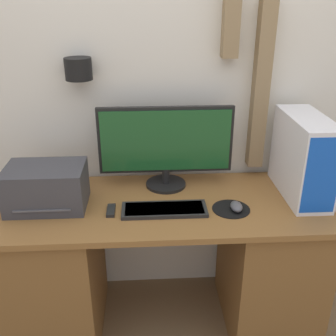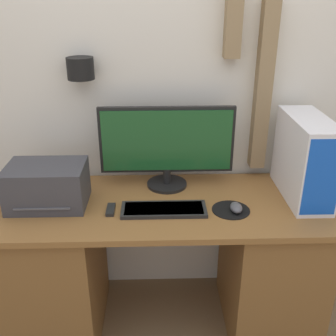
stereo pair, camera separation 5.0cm
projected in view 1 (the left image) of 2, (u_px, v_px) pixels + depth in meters
name	position (u px, v px, depth m)	size (l,w,h in m)	color
wall_back	(160.00, 74.00, 2.09)	(6.40, 0.19, 2.70)	silver
desk	(164.00, 264.00, 2.13)	(1.65, 0.66, 0.79)	brown
monitor	(166.00, 144.00, 2.05)	(0.70, 0.22, 0.44)	black
keyboard	(165.00, 209.00, 1.89)	(0.41, 0.15, 0.02)	black
mousepad	(231.00, 209.00, 1.91)	(0.18, 0.18, 0.00)	black
mouse	(236.00, 207.00, 1.89)	(0.06, 0.09, 0.04)	#4C4C51
computer_tower	(303.00, 157.00, 1.98)	(0.18, 0.47, 0.42)	white
printer	(46.00, 187.00, 1.90)	(0.38, 0.27, 0.21)	#38383D
remote_control	(111.00, 210.00, 1.89)	(0.04, 0.11, 0.02)	black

